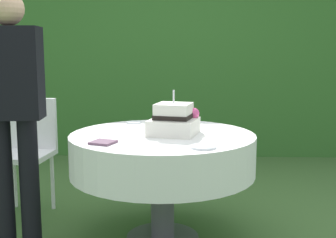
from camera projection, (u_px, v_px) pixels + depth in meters
foliage_hedge at (172, 48)px, 5.38m from camera, size 5.19×0.56×2.58m
cake_table at (162, 154)px, 2.89m from camera, size 1.21×1.21×0.72m
wedding_cake at (174, 121)px, 2.84m from camera, size 0.35×0.35×0.29m
serving_plate_near at (203, 147)px, 2.46m from camera, size 0.15×0.15×0.01m
serving_plate_far at (134, 122)px, 3.30m from camera, size 0.11×0.11×0.01m
napkin_stack at (103, 142)px, 2.57m from camera, size 0.17×0.17×0.01m
garden_chair at (27, 144)px, 3.41m from camera, size 0.44×0.44×0.89m
standing_person at (12, 106)px, 2.66m from camera, size 0.38×0.23×1.60m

